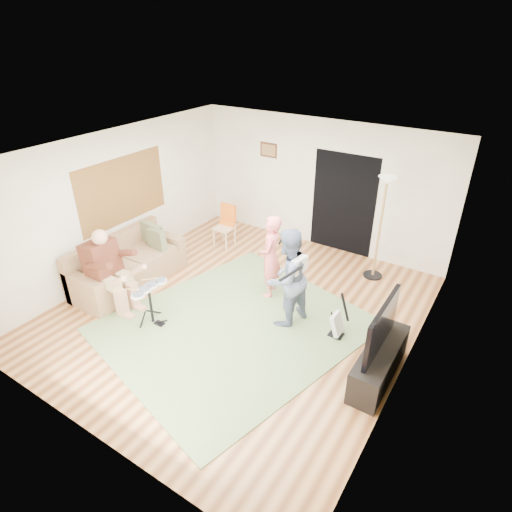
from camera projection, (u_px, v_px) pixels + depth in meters
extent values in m
plane|color=brown|center=(239.00, 310.00, 7.30)|extent=(6.00, 6.00, 0.00)
plane|color=white|center=(235.00, 154.00, 6.00)|extent=(6.00, 6.00, 0.00)
plane|color=olive|center=(123.00, 190.00, 8.00)|extent=(0.00, 2.05, 2.05)
plane|color=black|center=(343.00, 204.00, 8.73)|extent=(2.10, 0.00, 2.10)
cube|color=#3F2314|center=(269.00, 150.00, 9.18)|extent=(0.42, 0.03, 0.32)
cube|color=#64804E|center=(234.00, 326.00, 6.90)|extent=(4.18, 4.51, 0.02)
cube|color=#96704B|center=(130.00, 273.00, 7.96)|extent=(0.88, 1.76, 0.44)
cube|color=#96704B|center=(115.00, 257.00, 8.03)|extent=(0.17, 2.18, 0.88)
cube|color=#96704B|center=(166.00, 248.00, 8.64)|extent=(0.88, 0.21, 0.62)
cube|color=#96704B|center=(85.00, 294.00, 7.19)|extent=(0.88, 0.21, 0.62)
cube|color=#582718|center=(101.00, 260.00, 7.11)|extent=(0.40, 0.52, 0.65)
sphere|color=tan|center=(100.00, 237.00, 6.86)|extent=(0.26, 0.26, 0.26)
cylinder|color=black|center=(151.00, 305.00, 6.86)|extent=(0.04, 0.04, 0.63)
cube|color=white|center=(149.00, 289.00, 6.71)|extent=(0.12, 0.63, 0.04)
imported|color=#F96C6F|center=(270.00, 257.00, 7.39)|extent=(0.53, 0.64, 1.51)
imported|color=slate|center=(287.00, 278.00, 6.65)|extent=(0.81, 0.94, 1.65)
cube|color=black|center=(336.00, 335.00, 6.70)|extent=(0.22, 0.18, 0.03)
cube|color=silver|center=(337.00, 324.00, 6.60)|extent=(0.17, 0.26, 0.35)
cylinder|color=black|center=(345.00, 307.00, 6.38)|extent=(0.18, 0.04, 0.45)
cylinder|color=black|center=(373.00, 275.00, 8.27)|extent=(0.36, 0.36, 0.03)
cylinder|color=#AC8249|center=(379.00, 231.00, 7.81)|extent=(0.05, 0.05, 1.89)
cone|color=white|center=(387.00, 180.00, 7.35)|extent=(0.31, 0.31, 0.13)
cube|color=beige|center=(224.00, 228.00, 9.23)|extent=(0.38, 0.38, 0.04)
cube|color=orange|center=(228.00, 213.00, 9.21)|extent=(0.36, 0.07, 0.38)
cube|color=black|center=(379.00, 363.00, 5.83)|extent=(0.40, 1.40, 0.50)
cube|color=black|center=(382.00, 327.00, 5.56)|extent=(0.06, 1.14, 0.70)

